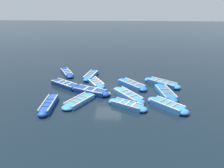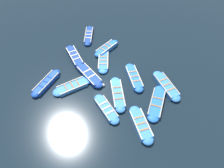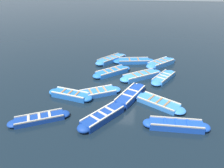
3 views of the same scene
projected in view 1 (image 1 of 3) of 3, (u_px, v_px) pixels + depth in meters
name	position (u px, v px, depth m)	size (l,w,h in m)	color
ground_plane	(108.00, 89.00, 20.43)	(120.00, 120.00, 0.00)	black
boat_outer_right	(95.00, 82.00, 21.72)	(3.41, 2.44, 0.35)	blue
boat_near_quay	(132.00, 85.00, 21.10)	(3.27, 3.12, 0.41)	blue
boat_stern_in	(91.00, 76.00, 23.41)	(3.38, 1.43, 0.44)	blue
boat_centre	(79.00, 101.00, 17.89)	(3.64, 2.70, 0.36)	#3884E0
boat_inner_gap	(49.00, 105.00, 17.19)	(3.68, 0.87, 0.44)	#1947B7
boat_far_corner	(167.00, 105.00, 17.04)	(3.14, 3.24, 0.46)	#3884E0
boat_alongside	(162.00, 83.00, 21.41)	(3.03, 3.59, 0.43)	#3884E0
boat_tucked	(128.00, 95.00, 18.82)	(3.65, 3.04, 0.41)	#3884E0
boat_drifting	(67.00, 73.00, 24.41)	(3.45, 2.30, 0.36)	navy
boat_outer_left	(127.00, 105.00, 17.15)	(2.35, 3.33, 0.40)	#3884E0
boat_broadside	(64.00, 85.00, 21.01)	(2.73, 3.49, 0.46)	navy
boat_end_of_row	(165.00, 93.00, 19.40)	(4.05, 1.70, 0.38)	blue
boat_bow_out	(90.00, 91.00, 19.58)	(2.26, 3.85, 0.46)	navy
buoy_orange_near	(109.00, 94.00, 19.18)	(0.28, 0.28, 0.28)	silver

